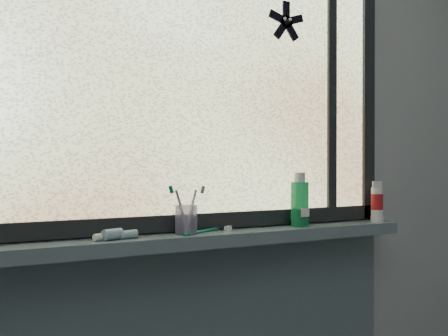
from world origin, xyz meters
TOP-DOWN VIEW (x-y plane):
  - wall_back at (0.00, 1.30)m, footprint 3.00×0.01m
  - windowsill at (0.00, 1.23)m, footprint 1.62×0.14m
  - window_pane at (0.00, 1.28)m, footprint 1.50×0.01m
  - frame_bottom at (0.00, 1.28)m, footprint 1.60×0.03m
  - frame_right at (0.78, 1.28)m, footprint 0.05×0.03m
  - frame_mullion at (0.60, 1.28)m, footprint 0.03×0.03m
  - starfish_sticker at (0.40, 1.27)m, footprint 0.15×0.02m
  - toothpaste_tube at (-0.20, 1.21)m, footprint 0.18×0.09m
  - toothbrush_cup at (0.01, 1.23)m, footprint 0.09×0.09m
  - toothbrush_lying at (0.06, 1.23)m, footprint 0.20×0.12m
  - mouthwash_bottle at (0.42, 1.22)m, footprint 0.07×0.07m
  - cream_tube at (0.77, 1.22)m, footprint 0.06×0.06m

SIDE VIEW (x-z plane):
  - windowsill at x=0.00m, z-range 0.98..1.02m
  - toothbrush_lying at x=0.06m, z-range 1.02..1.03m
  - toothpaste_tube at x=-0.20m, z-range 1.02..1.05m
  - frame_bottom at x=0.00m, z-range 1.02..1.07m
  - toothbrush_cup at x=0.01m, z-range 1.02..1.11m
  - cream_tube at x=0.77m, z-range 1.05..1.15m
  - mouthwash_bottle at x=0.42m, z-range 1.04..1.19m
  - wall_back at x=0.00m, z-range 0.00..2.50m
  - frame_right at x=0.78m, z-range 0.98..2.08m
  - window_pane at x=0.00m, z-range 1.03..2.03m
  - frame_mullion at x=0.60m, z-range 1.03..2.03m
  - starfish_sticker at x=0.40m, z-range 1.65..1.79m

